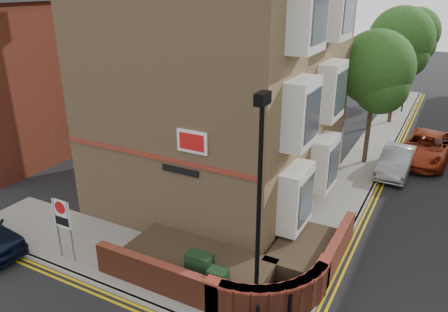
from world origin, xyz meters
TOP-DOWN VIEW (x-y plane):
  - pavement_corner at (-3.50, 1.50)m, footprint 13.00×3.00m
  - pavement_main at (2.00, 16.00)m, footprint 2.00×32.00m
  - kerb_side at (-3.50, 0.00)m, footprint 13.00×0.15m
  - kerb_main_near at (3.00, 16.00)m, footprint 0.15×32.00m
  - yellow_lines_side at (-3.50, -0.25)m, footprint 13.00×0.28m
  - yellow_lines_main at (3.25, 16.00)m, footprint 0.28×32.00m
  - corner_building at (-2.84, 8.00)m, footprint 8.95×10.40m
  - garden_wall at (0.00, 2.50)m, footprint 6.80×6.00m
  - lamppost at (1.60, 1.20)m, footprint 0.25×0.50m
  - utility_cabinet_large at (-0.30, 1.30)m, footprint 0.80×0.45m
  - utility_cabinet_small at (0.50, 1.00)m, footprint 0.55×0.40m
  - bollard_far at (2.60, 1.20)m, footprint 0.11×0.11m
  - zone_sign at (-5.00, 0.50)m, footprint 0.72×0.07m
  - side_building at (-15.00, 8.00)m, footprint 6.40×10.40m
  - tree_near at (2.00, 14.05)m, footprint 3.64×3.65m
  - tree_mid at (2.00, 22.05)m, footprint 4.03×4.03m
  - tree_far at (2.00, 30.05)m, footprint 3.81×3.81m
  - traffic_light_assembly at (2.40, 25.00)m, footprint 0.20×0.16m
  - silver_car_near at (3.60, 13.48)m, footprint 1.50×3.99m
  - red_car_main at (4.73, 16.00)m, footprint 3.11×5.55m

SIDE VIEW (x-z plane):
  - garden_wall at x=0.00m, z-range -0.60..0.60m
  - yellow_lines_side at x=-3.50m, z-range 0.00..0.01m
  - yellow_lines_main at x=3.25m, z-range 0.00..0.01m
  - pavement_corner at x=-3.50m, z-range 0.00..0.12m
  - pavement_main at x=2.00m, z-range 0.00..0.12m
  - kerb_side at x=-3.50m, z-range 0.00..0.12m
  - kerb_main_near at x=3.00m, z-range 0.00..0.12m
  - bollard_far at x=2.60m, z-range 0.12..1.02m
  - silver_car_near at x=3.60m, z-range 0.00..1.30m
  - utility_cabinet_small at x=0.50m, z-range 0.12..1.22m
  - utility_cabinet_large at x=-0.30m, z-range 0.12..1.32m
  - red_car_main at x=4.73m, z-range 0.00..1.47m
  - zone_sign at x=-5.00m, z-range 0.54..2.74m
  - traffic_light_assembly at x=2.40m, z-range 0.68..4.88m
  - lamppost at x=1.60m, z-range 0.19..6.49m
  - side_building at x=-15.00m, z-range 0.05..9.05m
  - tree_near at x=2.00m, z-range 1.35..8.05m
  - tree_far at x=2.00m, z-range 1.41..8.42m
  - tree_mid at x=2.00m, z-range 1.49..8.91m
  - corner_building at x=-2.84m, z-range -0.57..13.03m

